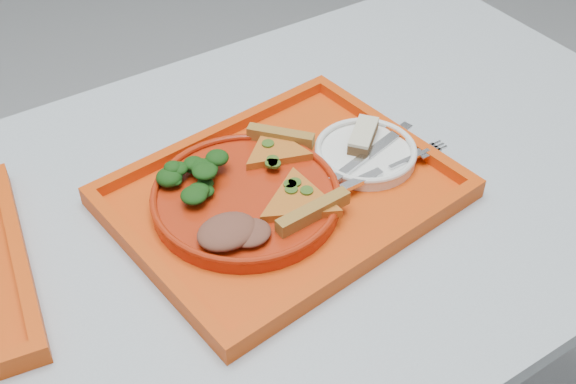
# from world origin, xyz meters

# --- Properties ---
(table) EXTENTS (1.60, 0.80, 0.75)m
(table) POSITION_xyz_m (0.00, 0.00, 0.68)
(table) COLOR #9EA5B1
(table) RESTS_ON ground
(tray_main) EXTENTS (0.49, 0.40, 0.01)m
(tray_main) POSITION_xyz_m (0.14, -0.01, 0.76)
(tray_main) COLOR #D1400B
(tray_main) RESTS_ON table
(dinner_plate) EXTENTS (0.26, 0.26, 0.02)m
(dinner_plate) POSITION_xyz_m (0.08, -0.00, 0.77)
(dinner_plate) COLOR #A4230A
(dinner_plate) RESTS_ON tray_main
(side_plate) EXTENTS (0.15, 0.15, 0.01)m
(side_plate) POSITION_xyz_m (0.28, -0.01, 0.77)
(side_plate) COLOR white
(side_plate) RESTS_ON tray_main
(pizza_slice_a) EXTENTS (0.12, 0.13, 0.02)m
(pizza_slice_a) POSITION_xyz_m (0.13, -0.06, 0.79)
(pizza_slice_a) COLOR orange
(pizza_slice_a) RESTS_ON dinner_plate
(pizza_slice_b) EXTENTS (0.15, 0.15, 0.02)m
(pizza_slice_b) POSITION_xyz_m (0.16, 0.05, 0.79)
(pizza_slice_b) COLOR orange
(pizza_slice_b) RESTS_ON dinner_plate
(salad_heap) EXTENTS (0.09, 0.08, 0.04)m
(salad_heap) POSITION_xyz_m (0.04, 0.05, 0.80)
(salad_heap) COLOR black
(salad_heap) RESTS_ON dinner_plate
(meat_portion) EXTENTS (0.08, 0.06, 0.02)m
(meat_portion) POSITION_xyz_m (0.02, -0.06, 0.79)
(meat_portion) COLOR brown
(meat_portion) RESTS_ON dinner_plate
(dessert_bar) EXTENTS (0.08, 0.07, 0.02)m
(dessert_bar) POSITION_xyz_m (0.29, 0.01, 0.79)
(dessert_bar) COLOR #4D3119
(dessert_bar) RESTS_ON side_plate
(knife) EXTENTS (0.18, 0.06, 0.01)m
(knife) POSITION_xyz_m (0.29, -0.02, 0.78)
(knife) COLOR silver
(knife) RESTS_ON side_plate
(fork) EXTENTS (0.19, 0.02, 0.01)m
(fork) POSITION_xyz_m (0.28, -0.07, 0.78)
(fork) COLOR silver
(fork) RESTS_ON side_plate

